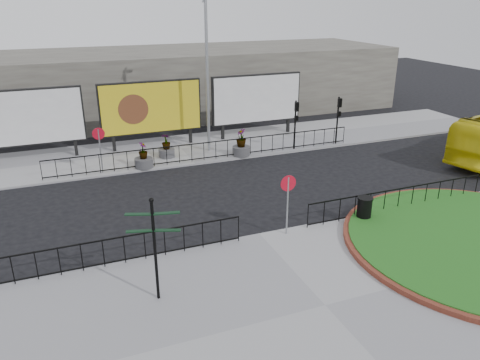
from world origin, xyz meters
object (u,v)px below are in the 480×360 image
planter_b (166,149)px  planter_a (144,159)px  fingerpost_sign (154,240)px  litter_bin (364,209)px  planter_c (241,146)px  billboard_mid (151,108)px  lamp_post (207,72)px

planter_b → planter_a: bearing=-140.1°
fingerpost_sign → litter_bin: bearing=33.8°
fingerpost_sign → litter_bin: (9.15, 2.15, -1.52)m
planter_c → litter_bin: bearing=-81.3°
planter_b → litter_bin: bearing=-63.3°
litter_bin → planter_c: planter_c is taller
billboard_mid → planter_c: size_ratio=3.86×
planter_c → planter_a: bearing=-180.0°
planter_b → lamp_post: bearing=5.7°
planter_a → billboard_mid: bearing=70.2°
litter_bin → planter_c: (-1.53, 10.00, 0.05)m
lamp_post → litter_bin: lamp_post is taller
planter_a → planter_c: (5.76, 0.00, 0.11)m
planter_b → planter_c: bearing=-17.6°
billboard_mid → litter_bin: bearing=-66.1°
fingerpost_sign → planter_b: 14.00m
billboard_mid → litter_bin: (6.00, -13.57, -1.94)m
billboard_mid → fingerpost_sign: 16.04m
billboard_mid → planter_b: size_ratio=4.45×
planter_a → planter_b: planter_a is taller
fingerpost_sign → lamp_post: bearing=86.4°
fingerpost_sign → planter_a: size_ratio=2.40×
fingerpost_sign → litter_bin: fingerpost_sign is taller
fingerpost_sign → planter_a: 12.40m
planter_a → lamp_post: bearing=20.4°
planter_c → billboard_mid: bearing=141.4°
planter_b → fingerpost_sign: bearing=-104.4°
planter_a → planter_c: bearing=0.0°
fingerpost_sign → planter_c: 14.42m
planter_b → planter_c: planter_c is taller
billboard_mid → planter_c: 6.03m
billboard_mid → lamp_post: lamp_post is taller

